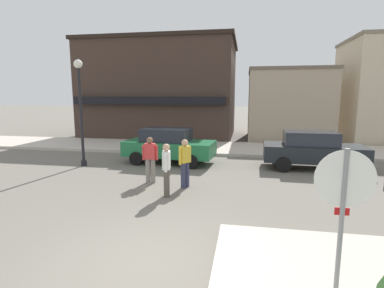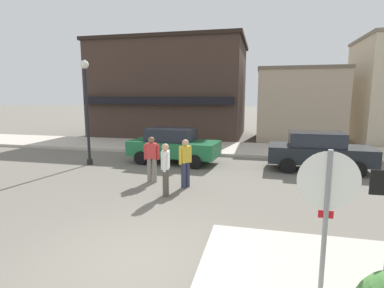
# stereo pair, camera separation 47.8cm
# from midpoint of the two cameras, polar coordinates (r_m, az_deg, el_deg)

# --- Properties ---
(ground_plane) EXTENTS (160.00, 160.00, 0.00)m
(ground_plane) POSITION_cam_midpoint_polar(r_m,az_deg,el_deg) (5.89, -11.90, -21.79)
(ground_plane) COLOR #6B665B
(kerb_far) EXTENTS (80.00, 4.00, 0.15)m
(kerb_far) POSITION_cam_midpoint_polar(r_m,az_deg,el_deg) (17.03, 3.34, -0.76)
(kerb_far) COLOR beige
(kerb_far) RESTS_ON ground
(stop_sign) EXTENTS (0.82, 0.07, 2.30)m
(stop_sign) POSITION_cam_midpoint_polar(r_m,az_deg,el_deg) (4.68, 24.17, -10.26)
(stop_sign) COLOR gray
(stop_sign) RESTS_ON ground
(lamp_post) EXTENTS (0.36, 0.36, 4.54)m
(lamp_post) POSITION_cam_midpoint_polar(r_m,az_deg,el_deg) (13.64, -21.52, 8.33)
(lamp_post) COLOR black
(lamp_post) RESTS_ON ground
(parked_car_nearest) EXTENTS (4.14, 2.16, 1.56)m
(parked_car_nearest) POSITION_cam_midpoint_polar(r_m,az_deg,el_deg) (13.53, -5.47, -0.22)
(parked_car_nearest) COLOR #1E6B3D
(parked_car_nearest) RESTS_ON ground
(parked_car_second) EXTENTS (4.05, 1.98, 1.56)m
(parked_car_second) POSITION_cam_midpoint_polar(r_m,az_deg,el_deg) (13.26, 21.02, -0.99)
(parked_car_second) COLOR black
(parked_car_second) RESTS_ON ground
(pedestrian_crossing_near) EXTENTS (0.56, 0.25, 1.61)m
(pedestrian_crossing_near) POSITION_cam_midpoint_polar(r_m,az_deg,el_deg) (10.50, -9.26, -2.73)
(pedestrian_crossing_near) COLOR gray
(pedestrian_crossing_near) RESTS_ON ground
(pedestrian_crossing_far) EXTENTS (0.38, 0.52, 1.61)m
(pedestrian_crossing_far) POSITION_cam_midpoint_polar(r_m,az_deg,el_deg) (9.84, -2.74, -3.41)
(pedestrian_crossing_far) COLOR #2D334C
(pedestrian_crossing_far) RESTS_ON ground
(pedestrian_kerb_side) EXTENTS (0.28, 0.56, 1.61)m
(pedestrian_kerb_side) POSITION_cam_midpoint_polar(r_m,az_deg,el_deg) (9.02, -6.41, -4.63)
(pedestrian_kerb_side) COLOR #4C473D
(pedestrian_kerb_side) RESTS_ON ground
(building_corner_shop) EXTENTS (10.92, 7.92, 6.93)m
(building_corner_shop) POSITION_cam_midpoint_polar(r_m,az_deg,el_deg) (23.30, -6.11, 10.25)
(building_corner_shop) COLOR #3D2D26
(building_corner_shop) RESTS_ON ground
(building_storefront_left_near) EXTENTS (5.40, 5.23, 4.78)m
(building_storefront_left_near) POSITION_cam_midpoint_polar(r_m,az_deg,el_deg) (21.80, 17.15, 7.15)
(building_storefront_left_near) COLOR tan
(building_storefront_left_near) RESTS_ON ground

